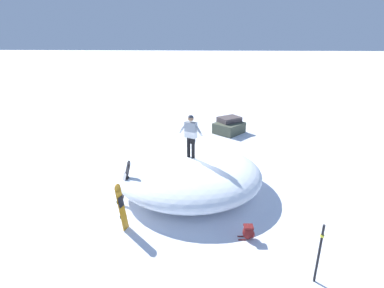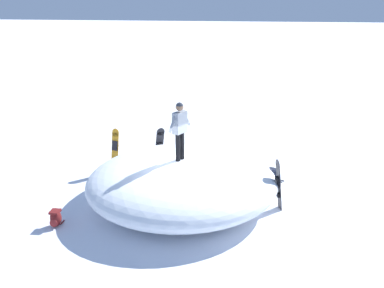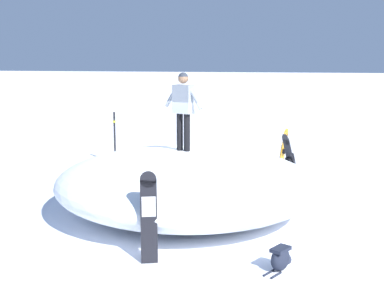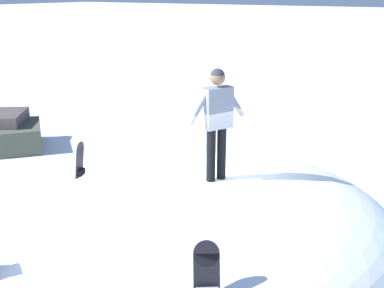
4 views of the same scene
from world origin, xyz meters
name	(u,v)px [view 4 (image 4 of 4)]	position (x,y,z in m)	size (l,w,h in m)	color
ground	(211,249)	(0.00, 0.00, 0.00)	(240.00, 240.00, 0.00)	white
snow_mound	(211,221)	(-0.16, 0.31, 0.71)	(5.85, 5.69, 1.41)	white
snowboarder_standing	(217,115)	(-0.21, 0.24, 2.45)	(0.50, 0.98, 1.73)	black
snowboard_primary_upright	(79,180)	(2.69, 0.35, 0.81)	(0.28, 0.34, 1.57)	black
rock_outcrop	(10,134)	(7.50, -1.75, 0.41)	(2.25, 2.22, 0.99)	#504647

